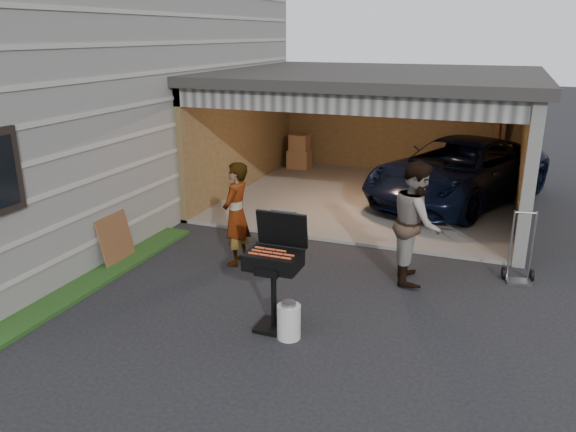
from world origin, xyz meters
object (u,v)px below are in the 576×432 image
object	(u,v)px
woman	(236,214)
hand_truck	(519,268)
bbq_grill	(275,264)
propane_tank	(289,322)
minivan	(458,173)
plywood_panel	(116,239)
man	(416,222)

from	to	relation	value
woman	hand_truck	xyz separation A→B (m)	(4.39, 0.90, -0.65)
bbq_grill	hand_truck	distance (m)	4.07
propane_tank	minivan	bearing A→B (deg)	78.16
bbq_grill	plywood_panel	distance (m)	3.51
man	plywood_panel	world-z (taller)	man
woman	hand_truck	world-z (taller)	woman
plywood_panel	hand_truck	size ratio (longest dim) A/B	0.74
minivan	hand_truck	world-z (taller)	minivan
propane_tank	hand_truck	size ratio (longest dim) A/B	0.40
bbq_grill	minivan	bearing A→B (deg)	75.68
woman	bbq_grill	xyz separation A→B (m)	(1.40, -1.77, 0.04)
woman	hand_truck	bearing A→B (deg)	101.65
woman	minivan	bearing A→B (deg)	147.61
bbq_grill	plywood_panel	bearing A→B (deg)	161.77
minivan	propane_tank	world-z (taller)	minivan
woman	man	bearing A→B (deg)	97.76
plywood_panel	hand_truck	distance (m)	6.49
man	propane_tank	world-z (taller)	man
woman	propane_tank	xyz separation A→B (m)	(1.66, -1.96, -0.64)
minivan	propane_tank	bearing A→B (deg)	-77.71
minivan	propane_tank	xyz separation A→B (m)	(-1.44, -6.85, -0.47)
propane_tank	plywood_panel	distance (m)	3.79
hand_truck	woman	bearing A→B (deg)	-178.58
woman	plywood_panel	xyz separation A→B (m)	(-1.90, -0.69, -0.45)
man	woman	bearing A→B (deg)	85.60
minivan	woman	bearing A→B (deg)	-98.25
minivan	man	distance (m)	4.51
propane_tank	bbq_grill	bearing A→B (deg)	144.55
man	hand_truck	world-z (taller)	man
minivan	plywood_panel	distance (m)	7.49
woman	propane_tank	distance (m)	2.65
man	hand_truck	bearing A→B (deg)	-83.67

